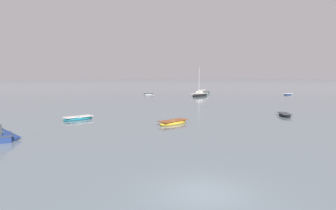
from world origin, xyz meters
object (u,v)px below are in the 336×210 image
rowboat_moored_5 (285,115)px  rowboat_moored_8 (205,93)px  rowboat_moored_0 (288,94)px  rowboat_moored_10 (173,123)px  rowboat_moored_7 (78,118)px  rowboat_moored_3 (149,94)px  sailboat_moored_0 (200,95)px

rowboat_moored_5 → rowboat_moored_8: rowboat_moored_8 is taller
rowboat_moored_8 → rowboat_moored_0: bearing=116.2°
rowboat_moored_10 → rowboat_moored_7: bearing=-60.6°
rowboat_moored_5 → rowboat_moored_10: (-16.17, 1.79, 0.02)m
rowboat_moored_3 → rowboat_moored_10: bearing=109.8°
rowboat_moored_0 → rowboat_moored_3: bearing=-44.8°
rowboat_moored_5 → rowboat_moored_10: 16.27m
rowboat_moored_0 → sailboat_moored_0: sailboat_moored_0 is taller
rowboat_moored_8 → rowboat_moored_10: 58.16m
rowboat_moored_8 → sailboat_moored_0: 12.56m
rowboat_moored_0 → rowboat_moored_8: rowboat_moored_8 is taller
sailboat_moored_0 → rowboat_moored_8: bearing=-158.5°
rowboat_moored_0 → rowboat_moored_8: size_ratio=0.95×
rowboat_moored_0 → rowboat_moored_8: (-15.49, 17.39, 0.01)m
rowboat_moored_0 → rowboat_moored_3: size_ratio=1.39×
rowboat_moored_0 → rowboat_moored_5: rowboat_moored_0 is taller
rowboat_moored_5 → rowboat_moored_7: size_ratio=0.88×
sailboat_moored_0 → rowboat_moored_10: bearing=24.5°
sailboat_moored_0 → rowboat_moored_7: bearing=9.4°
rowboat_moored_5 → rowboat_moored_10: bearing=119.0°
rowboat_moored_7 → rowboat_moored_10: 11.99m
rowboat_moored_8 → rowboat_moored_10: size_ratio=1.05×
rowboat_moored_0 → rowboat_moored_7: 64.22m
rowboat_moored_5 → sailboat_moored_0: 39.11m
rowboat_moored_7 → rowboat_moored_8: size_ratio=0.92×
rowboat_moored_3 → sailboat_moored_0: sailboat_moored_0 is taller
sailboat_moored_0 → rowboat_moored_10: size_ratio=1.89×
rowboat_moored_3 → rowboat_moored_7: rowboat_moored_7 is taller
sailboat_moored_0 → rowboat_moored_5: bearing=44.8°
rowboat_moored_3 → sailboat_moored_0: (9.20, -11.52, 0.21)m
rowboat_moored_7 → rowboat_moored_8: (46.03, 35.83, 0.01)m
rowboat_moored_8 → rowboat_moored_7: bearing=22.4°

